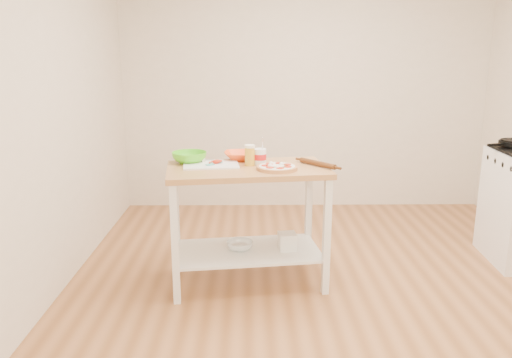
{
  "coord_description": "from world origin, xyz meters",
  "views": [
    {
      "loc": [
        -0.62,
        -3.28,
        1.69
      ],
      "look_at": [
        -0.57,
        0.18,
        0.83
      ],
      "focal_mm": 35.0,
      "sensor_mm": 36.0,
      "label": 1
    }
  ],
  "objects": [
    {
      "name": "room_shell",
      "position": [
        0.0,
        0.0,
        1.35
      ],
      "size": [
        4.04,
        4.54,
        2.74
      ],
      "color": "#AA6D3F",
      "rests_on": "ground"
    },
    {
      "name": "knife",
      "position": [
        -1.05,
        0.38,
        0.92
      ],
      "size": [
        0.26,
        0.11,
        0.01
      ],
      "rotation": [
        0.0,
        0.0,
        0.31
      ],
      "color": "silver",
      "rests_on": "cutting_board"
    },
    {
      "name": "beer_pint",
      "position": [
        -0.61,
        0.3,
        0.98
      ],
      "size": [
        0.08,
        0.08,
        0.15
      ],
      "color": "gold",
      "rests_on": "prep_island"
    },
    {
      "name": "pizza",
      "position": [
        -0.42,
        0.16,
        0.92
      ],
      "size": [
        0.29,
        0.29,
        0.05
      ],
      "rotation": [
        0.0,
        0.0,
        0.16
      ],
      "color": "tan",
      "rests_on": "prep_island"
    },
    {
      "name": "cutting_board",
      "position": [
        -0.9,
        0.31,
        0.91
      ],
      "size": [
        0.43,
        0.34,
        0.04
      ],
      "rotation": [
        0.0,
        0.0,
        0.11
      ],
      "color": "white",
      "rests_on": "prep_island"
    },
    {
      "name": "orange_bowl",
      "position": [
        -0.68,
        0.5,
        0.93
      ],
      "size": [
        0.27,
        0.27,
        0.06
      ],
      "primitive_type": "imported",
      "rotation": [
        0.0,
        0.0,
        0.05
      ],
      "color": "#FF5118",
      "rests_on": "prep_island"
    },
    {
      "name": "green_bowl",
      "position": [
        -1.07,
        0.4,
        0.94
      ],
      "size": [
        0.28,
        0.28,
        0.08
      ],
      "primitive_type": "imported",
      "rotation": [
        0.0,
        0.0,
        -0.09
      ],
      "color": "#54D11D",
      "rests_on": "prep_island"
    },
    {
      "name": "yogurt_tub",
      "position": [
        -0.54,
        0.33,
        0.96
      ],
      "size": [
        0.1,
        0.1,
        0.21
      ],
      "color": "white",
      "rests_on": "prep_island"
    },
    {
      "name": "shelf_bin",
      "position": [
        -0.33,
        0.25,
        0.32
      ],
      "size": [
        0.14,
        0.14,
        0.13
      ],
      "primitive_type": "cube",
      "rotation": [
        0.0,
        0.0,
        0.13
      ],
      "color": "white",
      "rests_on": "prep_island"
    },
    {
      "name": "prep_island",
      "position": [
        -0.63,
        0.24,
        0.65
      ],
      "size": [
        1.22,
        0.77,
        0.9
      ],
      "rotation": [
        0.0,
        0.0,
        0.13
      ],
      "color": "#B6814A",
      "rests_on": "ground"
    },
    {
      "name": "spatula",
      "position": [
        -0.88,
        0.29,
        0.92
      ],
      "size": [
        0.12,
        0.13,
        0.01
      ],
      "rotation": [
        0.0,
        0.0,
        0.62
      ],
      "color": "#44A9A5",
      "rests_on": "cutting_board"
    },
    {
      "name": "shelf_glass_bowl",
      "position": [
        -0.69,
        0.25,
        0.29
      ],
      "size": [
        0.21,
        0.21,
        0.06
      ],
      "primitive_type": "imported",
      "rotation": [
        0.0,
        0.0,
        0.07
      ],
      "color": "silver",
      "rests_on": "prep_island"
    },
    {
      "name": "rolling_pin",
      "position": [
        -0.12,
        0.26,
        0.92
      ],
      "size": [
        0.24,
        0.29,
        0.04
      ],
      "primitive_type": "cylinder",
      "rotation": [
        1.57,
        0.0,
        0.68
      ],
      "color": "#593014",
      "rests_on": "prep_island"
    }
  ]
}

